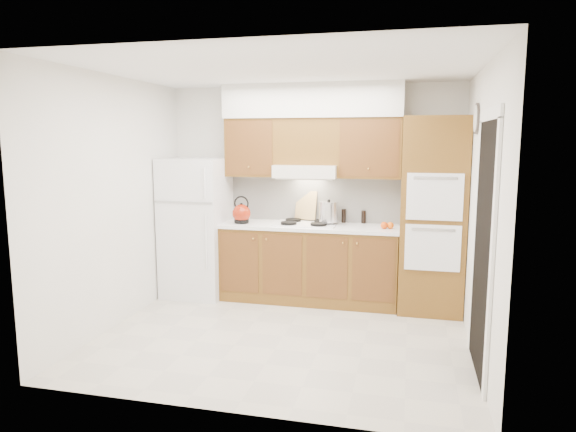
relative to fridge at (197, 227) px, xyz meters
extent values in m
plane|color=#B8B0A1|center=(1.41, -1.14, -0.86)|extent=(3.60, 3.60, 0.00)
plane|color=white|center=(1.41, -1.14, 1.74)|extent=(3.60, 3.60, 0.00)
cube|color=white|center=(1.41, 0.36, 0.44)|extent=(3.60, 0.02, 2.60)
cube|color=white|center=(-0.40, -1.14, 0.44)|extent=(0.02, 3.00, 2.60)
cube|color=white|center=(3.21, -1.14, 0.44)|extent=(0.02, 3.00, 2.60)
cube|color=white|center=(0.00, 0.00, 0.00)|extent=(0.75, 0.72, 1.72)
cube|color=brown|center=(1.43, 0.06, -0.41)|extent=(2.11, 0.60, 0.90)
cube|color=white|center=(1.43, 0.05, 0.06)|extent=(2.13, 0.62, 0.04)
cube|color=white|center=(1.43, 0.34, 0.36)|extent=(2.11, 0.03, 0.56)
cube|color=brown|center=(2.85, 0.03, 0.24)|extent=(0.70, 0.65, 2.20)
cube|color=brown|center=(0.69, 0.19, 0.99)|extent=(0.63, 0.33, 0.70)
cube|color=brown|center=(2.12, 0.19, 0.99)|extent=(0.73, 0.33, 0.70)
cube|color=silver|center=(1.38, 0.13, 0.71)|extent=(0.75, 0.45, 0.15)
cube|color=brown|center=(1.38, 0.19, 1.06)|extent=(0.75, 0.33, 0.55)
cube|color=silver|center=(1.43, 0.18, 1.54)|extent=(2.13, 0.36, 0.40)
cube|color=white|center=(1.38, 0.07, 0.09)|extent=(0.74, 0.50, 0.01)
cube|color=black|center=(3.19, -1.49, 0.19)|extent=(0.02, 0.90, 2.10)
cylinder|color=#3F3833|center=(3.19, -0.59, 1.29)|extent=(0.02, 0.30, 0.30)
sphere|color=maroon|center=(0.61, -0.04, 0.20)|extent=(0.29, 0.29, 0.22)
cube|color=tan|center=(1.34, 0.31, 0.28)|extent=(0.28, 0.13, 0.35)
cylinder|color=silver|center=(1.65, 0.13, 0.23)|extent=(0.27, 0.27, 0.24)
cylinder|color=black|center=(1.72, 0.23, 0.18)|extent=(0.06, 0.06, 0.19)
cylinder|color=black|center=(1.81, 0.30, 0.16)|extent=(0.06, 0.06, 0.17)
cylinder|color=black|center=(2.05, 0.31, 0.16)|extent=(0.06, 0.06, 0.16)
sphere|color=orange|center=(2.39, -0.01, 0.12)|extent=(0.10, 0.10, 0.08)
sphere|color=#EC4A0C|center=(2.32, -0.04, 0.12)|extent=(0.10, 0.10, 0.08)
camera|label=1|loc=(2.59, -5.90, 1.09)|focal=32.00mm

